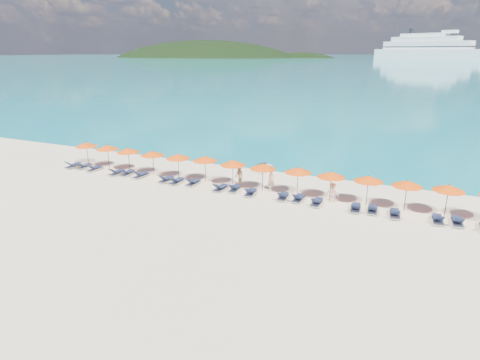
% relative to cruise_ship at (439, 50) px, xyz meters
% --- Properties ---
extents(ground, '(1400.00, 1400.00, 0.00)m').
position_rel_cruise_ship_xyz_m(ground, '(-24.48, -518.48, -10.98)').
color(ground, beige).
extents(sea, '(1600.00, 1300.00, 0.01)m').
position_rel_cruise_ship_xyz_m(sea, '(-24.48, 141.52, -10.98)').
color(sea, '#1FA9B2').
rests_on(sea, ground).
extents(headland_main, '(374.00, 242.00, 126.50)m').
position_rel_cruise_ship_xyz_m(headland_main, '(-324.48, 21.52, -48.98)').
color(headland_main, black).
rests_on(headland_main, ground).
extents(headland_small, '(162.00, 126.00, 85.50)m').
position_rel_cruise_ship_xyz_m(headland_small, '(-174.48, 41.52, -45.98)').
color(headland_small, black).
rests_on(headland_small, ground).
extents(cruise_ship, '(148.01, 84.51, 42.20)m').
position_rel_cruise_ship_xyz_m(cruise_ship, '(0.00, 0.00, 0.00)').
color(cruise_ship, white).
rests_on(cruise_ship, ground).
extents(jetski, '(1.27, 2.19, 0.73)m').
position_rel_cruise_ship_xyz_m(jetski, '(-25.13, -508.93, -10.68)').
color(jetski, silver).
rests_on(jetski, ground).
extents(beachgoer_a, '(0.68, 0.64, 1.56)m').
position_rel_cruise_ship_xyz_m(beachgoer_a, '(-22.72, -513.29, -10.20)').
color(beachgoer_a, '#DEAC80').
rests_on(beachgoer_a, ground).
extents(beachgoer_b, '(0.91, 0.84, 1.63)m').
position_rel_cruise_ship_xyz_m(beachgoer_b, '(-25.46, -513.44, -10.17)').
color(beachgoer_b, '#DEAC80').
rests_on(beachgoer_b, ground).
extents(beachgoer_c, '(0.96, 0.51, 1.44)m').
position_rel_cruise_ship_xyz_m(beachgoer_c, '(-17.67, -514.07, -10.26)').
color(beachgoer_c, '#DEAC80').
rests_on(beachgoer_c, ground).
extents(umbrella_0, '(2.10, 2.10, 2.28)m').
position_rel_cruise_ship_xyz_m(umbrella_0, '(-41.46, -513.69, -8.96)').
color(umbrella_0, black).
rests_on(umbrella_0, ground).
extents(umbrella_1, '(2.10, 2.10, 2.28)m').
position_rel_cruise_ship_xyz_m(umbrella_1, '(-38.83, -513.76, -8.96)').
color(umbrella_1, black).
rests_on(umbrella_1, ground).
extents(umbrella_2, '(2.10, 2.10, 2.28)m').
position_rel_cruise_ship_xyz_m(umbrella_2, '(-36.32, -513.89, -8.96)').
color(umbrella_2, black).
rests_on(umbrella_2, ground).
extents(umbrella_3, '(2.10, 2.10, 2.28)m').
position_rel_cruise_ship_xyz_m(umbrella_3, '(-33.61, -513.93, -8.96)').
color(umbrella_3, black).
rests_on(umbrella_3, ground).
extents(umbrella_4, '(2.10, 2.10, 2.28)m').
position_rel_cruise_ship_xyz_m(umbrella_4, '(-30.97, -513.94, -8.96)').
color(umbrella_4, black).
rests_on(umbrella_4, ground).
extents(umbrella_5, '(2.10, 2.10, 2.28)m').
position_rel_cruise_ship_xyz_m(umbrella_5, '(-28.49, -513.67, -8.96)').
color(umbrella_5, black).
rests_on(umbrella_5, ground).
extents(umbrella_6, '(2.10, 2.10, 2.28)m').
position_rel_cruise_ship_xyz_m(umbrella_6, '(-25.82, -513.88, -8.96)').
color(umbrella_6, black).
rests_on(umbrella_6, ground).
extents(umbrella_7, '(2.10, 2.10, 2.28)m').
position_rel_cruise_ship_xyz_m(umbrella_7, '(-23.24, -513.88, -8.96)').
color(umbrella_7, black).
rests_on(umbrella_7, ground).
extents(umbrella_8, '(2.10, 2.10, 2.28)m').
position_rel_cruise_ship_xyz_m(umbrella_8, '(-20.44, -513.74, -8.96)').
color(umbrella_8, black).
rests_on(umbrella_8, ground).
extents(umbrella_9, '(2.10, 2.10, 2.28)m').
position_rel_cruise_ship_xyz_m(umbrella_9, '(-17.90, -513.86, -8.96)').
color(umbrella_9, black).
rests_on(umbrella_9, ground).
extents(umbrella_10, '(2.10, 2.10, 2.28)m').
position_rel_cruise_ship_xyz_m(umbrella_10, '(-15.29, -513.78, -8.96)').
color(umbrella_10, black).
rests_on(umbrella_10, ground).
extents(umbrella_11, '(2.10, 2.10, 2.28)m').
position_rel_cruise_ship_xyz_m(umbrella_11, '(-12.73, -513.80, -8.96)').
color(umbrella_11, black).
rests_on(umbrella_11, ground).
extents(umbrella_12, '(2.10, 2.10, 2.28)m').
position_rel_cruise_ship_xyz_m(umbrella_12, '(-10.20, -513.70, -8.96)').
color(umbrella_12, black).
rests_on(umbrella_12, ground).
extents(lounger_0, '(0.75, 1.74, 0.66)m').
position_rel_cruise_ship_xyz_m(lounger_0, '(-42.05, -515.06, -10.74)').
color(lounger_0, silver).
rests_on(lounger_0, ground).
extents(lounger_1, '(0.71, 1.73, 0.66)m').
position_rel_cruise_ship_xyz_m(lounger_1, '(-40.92, -514.84, -10.74)').
color(lounger_1, silver).
rests_on(lounger_1, ground).
extents(lounger_2, '(0.72, 1.73, 0.66)m').
position_rel_cruise_ship_xyz_m(lounger_2, '(-39.48, -515.02, -10.74)').
color(lounger_2, silver).
rests_on(lounger_2, ground).
extents(lounger_3, '(0.64, 1.71, 0.66)m').
position_rel_cruise_ship_xyz_m(lounger_3, '(-36.75, -515.19, -10.74)').
color(lounger_3, silver).
rests_on(lounger_3, ground).
extents(lounger_4, '(0.69, 1.73, 0.66)m').
position_rel_cruise_ship_xyz_m(lounger_4, '(-35.75, -514.91, -10.74)').
color(lounger_4, silver).
rests_on(lounger_4, ground).
extents(lounger_5, '(0.70, 1.73, 0.66)m').
position_rel_cruise_ship_xyz_m(lounger_5, '(-34.26, -514.96, -10.74)').
color(lounger_5, silver).
rests_on(lounger_5, ground).
extents(lounger_6, '(0.71, 1.73, 0.66)m').
position_rel_cruise_ship_xyz_m(lounger_6, '(-31.54, -515.08, -10.74)').
color(lounger_6, silver).
rests_on(lounger_6, ground).
extents(lounger_7, '(0.65, 1.71, 0.66)m').
position_rel_cruise_ship_xyz_m(lounger_7, '(-30.45, -515.13, -10.74)').
color(lounger_7, silver).
rests_on(lounger_7, ground).
extents(lounger_8, '(0.70, 1.73, 0.66)m').
position_rel_cruise_ship_xyz_m(lounger_8, '(-29.01, -514.89, -10.74)').
color(lounger_8, silver).
rests_on(lounger_8, ground).
extents(lounger_9, '(0.78, 1.75, 0.66)m').
position_rel_cruise_ship_xyz_m(lounger_9, '(-26.32, -515.21, -10.74)').
color(lounger_9, silver).
rests_on(lounger_9, ground).
extents(lounger_10, '(0.75, 1.74, 0.66)m').
position_rel_cruise_ship_xyz_m(lounger_10, '(-25.22, -514.83, -10.74)').
color(lounger_10, silver).
rests_on(lounger_10, ground).
extents(lounger_11, '(0.77, 1.75, 0.66)m').
position_rel_cruise_ship_xyz_m(lounger_11, '(-23.72, -515.19, -10.74)').
color(lounger_11, silver).
rests_on(lounger_11, ground).
extents(lounger_12, '(0.79, 1.75, 0.66)m').
position_rel_cruise_ship_xyz_m(lounger_12, '(-21.15, -515.04, -10.74)').
color(lounger_12, silver).
rests_on(lounger_12, ground).
extents(lounger_13, '(0.71, 1.73, 0.66)m').
position_rel_cruise_ship_xyz_m(lounger_13, '(-19.97, -514.95, -10.74)').
color(lounger_13, silver).
rests_on(lounger_13, ground).
extents(lounger_14, '(0.62, 1.70, 0.66)m').
position_rel_cruise_ship_xyz_m(lounger_14, '(-18.55, -515.20, -10.74)').
color(lounger_14, silver).
rests_on(lounger_14, ground).
extents(lounger_15, '(0.73, 1.74, 0.66)m').
position_rel_cruise_ship_xyz_m(lounger_15, '(-15.82, -515.15, -10.74)').
color(lounger_15, silver).
rests_on(lounger_15, ground).
extents(lounger_16, '(0.73, 1.74, 0.66)m').
position_rel_cruise_ship_xyz_m(lounger_16, '(-14.71, -514.99, -10.74)').
color(lounger_16, silver).
rests_on(lounger_16, ground).
extents(lounger_17, '(0.79, 1.75, 0.66)m').
position_rel_cruise_ship_xyz_m(lounger_17, '(-13.25, -515.17, -10.74)').
color(lounger_17, silver).
rests_on(lounger_17, ground).
extents(lounger_18, '(0.76, 1.75, 0.66)m').
position_rel_cruise_ship_xyz_m(lounger_18, '(-10.64, -515.05, -10.74)').
color(lounger_18, silver).
rests_on(lounger_18, ground).
extents(lounger_19, '(0.73, 1.74, 0.66)m').
position_rel_cruise_ship_xyz_m(lounger_19, '(-9.50, -514.89, -10.74)').
color(lounger_19, silver).
rests_on(lounger_19, ground).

